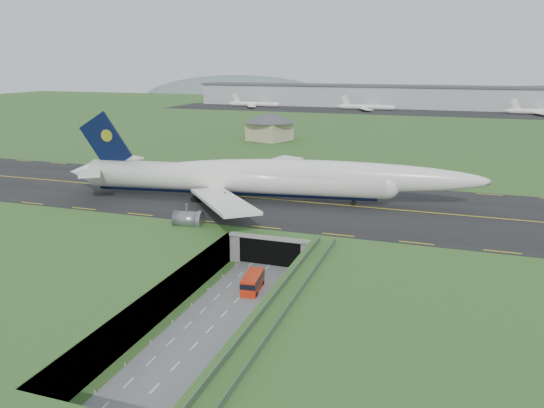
% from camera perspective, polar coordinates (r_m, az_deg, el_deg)
% --- Properties ---
extents(ground, '(900.00, 900.00, 0.00)m').
position_cam_1_polar(ground, '(92.91, -1.90, -8.41)').
color(ground, '#396327').
rests_on(ground, ground).
extents(airfield_deck, '(800.00, 800.00, 6.00)m').
position_cam_1_polar(airfield_deck, '(91.76, -1.92, -6.69)').
color(airfield_deck, gray).
rests_on(airfield_deck, ground).
extents(trench_road, '(12.00, 75.00, 0.20)m').
position_cam_1_polar(trench_road, '(86.53, -3.68, -10.21)').
color(trench_road, slate).
rests_on(trench_road, ground).
extents(taxiway, '(800.00, 44.00, 0.18)m').
position_cam_1_polar(taxiway, '(120.68, 3.61, 0.19)').
color(taxiway, black).
rests_on(taxiway, airfield_deck).
extents(tunnel_portal, '(17.00, 22.30, 6.00)m').
position_cam_1_polar(tunnel_portal, '(106.48, 1.26, -3.37)').
color(tunnel_portal, gray).
rests_on(tunnel_portal, ground).
extents(guideway, '(3.00, 53.00, 7.05)m').
position_cam_1_polar(guideway, '(71.00, 0.99, -11.43)').
color(guideway, '#A8A8A3').
rests_on(guideway, ground).
extents(jumbo_jet, '(96.73, 61.38, 20.51)m').
position_cam_1_polar(jumbo_jet, '(119.90, -1.01, 2.79)').
color(jumbo_jet, white).
rests_on(jumbo_jet, ground).
extents(shuttle_tram, '(3.39, 7.14, 2.83)m').
position_cam_1_polar(shuttle_tram, '(88.98, -2.10, -8.42)').
color(shuttle_tram, red).
rests_on(shuttle_tram, ground).
extents(service_building, '(26.33, 26.33, 11.27)m').
position_cam_1_polar(service_building, '(216.29, -0.26, 8.60)').
color(service_building, tan).
rests_on(service_building, ground).
extents(cargo_terminal, '(320.00, 67.00, 15.60)m').
position_cam_1_polar(cargo_terminal, '(380.98, 14.47, 11.13)').
color(cargo_terminal, '#B2B2B2').
rests_on(cargo_terminal, ground).
extents(distant_hills, '(700.00, 91.00, 60.00)m').
position_cam_1_polar(distant_hills, '(512.41, 22.88, 9.31)').
color(distant_hills, slate).
rests_on(distant_hills, ground).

